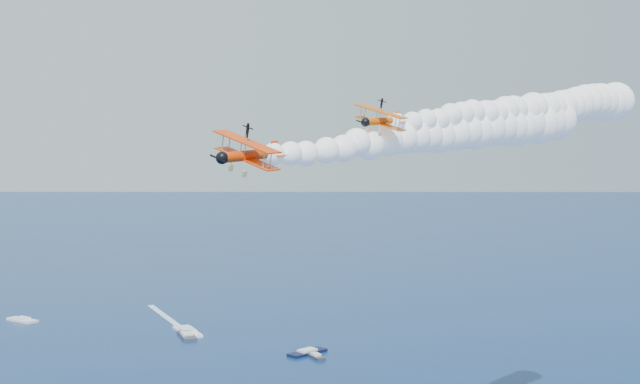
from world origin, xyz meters
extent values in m
cube|color=white|center=(7.14, 167.86, 0.35)|extent=(7.28, 15.47, 0.70)
cube|color=white|center=(-39.75, 196.54, 0.35)|extent=(9.92, 10.67, 0.70)
cube|color=black|center=(34.33, 135.87, 0.35)|extent=(11.39, 8.60, 0.70)
cube|color=#292D37|center=(35.34, 131.22, 0.35)|extent=(3.59, 6.99, 0.70)
cube|color=#313541|center=(6.47, 162.87, 0.35)|extent=(4.64, 11.51, 0.70)
cube|color=white|center=(2.53, 193.89, 0.03)|extent=(8.59, 37.77, 0.04)
camera|label=1|loc=(-15.23, -64.91, 52.19)|focal=46.14mm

